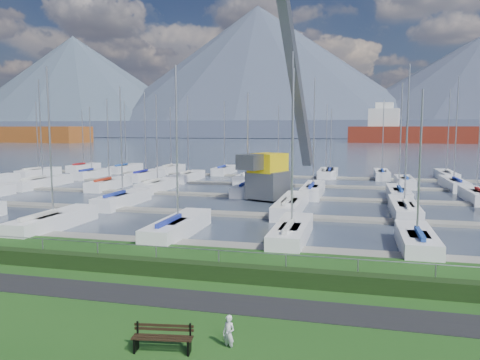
% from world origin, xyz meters
% --- Properties ---
extents(path, '(160.00, 2.00, 0.04)m').
position_xyz_m(path, '(0.00, -3.00, 0.01)').
color(path, black).
rests_on(path, grass).
extents(water, '(800.00, 540.00, 0.20)m').
position_xyz_m(water, '(0.00, 260.00, -0.40)').
color(water, '#3C4758').
extents(hedge, '(80.00, 0.70, 0.70)m').
position_xyz_m(hedge, '(0.00, -0.40, 0.35)').
color(hedge, black).
rests_on(hedge, grass).
extents(fence, '(80.00, 0.04, 0.04)m').
position_xyz_m(fence, '(0.00, 0.00, 1.20)').
color(fence, gray).
rests_on(fence, grass).
extents(foothill, '(900.00, 80.00, 12.00)m').
position_xyz_m(foothill, '(0.00, 330.00, 6.00)').
color(foothill, '#4A536C').
rests_on(foothill, water).
extents(mountains, '(1190.00, 360.00, 115.00)m').
position_xyz_m(mountains, '(7.35, 404.62, 46.68)').
color(mountains, '#465767').
rests_on(mountains, water).
extents(docks, '(90.00, 41.60, 0.25)m').
position_xyz_m(docks, '(0.00, 26.00, -0.22)').
color(docks, gray).
rests_on(docks, water).
extents(bench_right, '(1.84, 0.69, 0.85)m').
position_xyz_m(bench_right, '(2.40, -7.15, 0.42)').
color(bench_right, black).
rests_on(bench_right, grass).
extents(person, '(0.49, 0.42, 1.14)m').
position_xyz_m(person, '(4.21, -6.41, 0.57)').
color(person, silver).
rests_on(person, grass).
extents(crane, '(5.99, 13.48, 22.35)m').
position_xyz_m(crane, '(0.11, 25.76, 5.33)').
color(crane, slate).
rests_on(crane, water).
extents(cargo_ship_mid, '(108.42, 29.71, 21.50)m').
position_xyz_m(cargo_ship_mid, '(53.56, 216.00, 3.48)').
color(cargo_ship_mid, maroon).
rests_on(cargo_ship_mid, water).
extents(sailboat_fleet, '(76.02, 49.77, 13.78)m').
position_xyz_m(sailboat_fleet, '(-1.53, 28.83, 5.41)').
color(sailboat_fleet, silver).
rests_on(sailboat_fleet, water).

